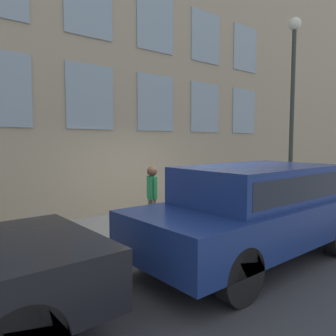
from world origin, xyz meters
TOP-DOWN VIEW (x-y plane):
  - ground_plane at (0.00, 0.00)m, footprint 80.00×80.00m
  - sidewalk at (1.39, 0.00)m, footprint 2.79×60.00m
  - building_facade at (2.94, -0.00)m, footprint 0.33×40.00m
  - fire_hydrant at (0.41, 0.06)m, footprint 0.32×0.44m
  - person at (0.88, 0.56)m, footprint 0.33×0.22m
  - parked_truck_navy_near at (-1.39, 0.08)m, footprint 1.82×4.45m
  - street_lamp at (0.49, -4.26)m, footprint 0.36×0.36m

SIDE VIEW (x-z plane):
  - ground_plane at x=0.00m, z-range 0.00..0.00m
  - sidewalk at x=1.39m, z-range 0.00..0.13m
  - fire_hydrant at x=0.41m, z-range 0.14..0.91m
  - parked_truck_navy_near at x=-1.39m, z-range 0.13..1.74m
  - person at x=0.88m, z-range 0.27..1.63m
  - street_lamp at x=0.49m, z-range 0.79..6.20m
  - building_facade at x=2.94m, z-range -0.01..10.70m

